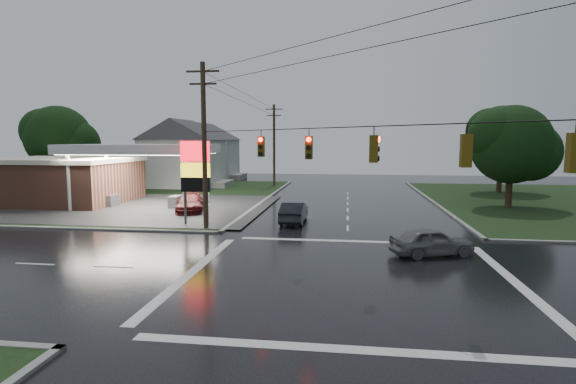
# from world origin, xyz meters

# --- Properties ---
(ground) EXTENTS (120.00, 120.00, 0.00)m
(ground) POSITION_xyz_m (0.00, 0.00, 0.00)
(ground) COLOR black
(ground) RESTS_ON ground
(grass_nw) EXTENTS (36.00, 36.00, 0.08)m
(grass_nw) POSITION_xyz_m (-26.00, 26.00, 0.04)
(grass_nw) COLOR black
(grass_nw) RESTS_ON ground
(gas_station) EXTENTS (26.20, 18.00, 5.60)m
(gas_station) POSITION_xyz_m (-25.68, 19.70, 2.55)
(gas_station) COLOR #2D2D2D
(gas_station) RESTS_ON ground
(pylon_sign) EXTENTS (2.00, 0.35, 6.00)m
(pylon_sign) POSITION_xyz_m (-10.50, 10.50, 4.01)
(pylon_sign) COLOR #59595E
(pylon_sign) RESTS_ON ground
(utility_pole_nw) EXTENTS (2.20, 0.32, 11.00)m
(utility_pole_nw) POSITION_xyz_m (-9.50, 9.50, 5.72)
(utility_pole_nw) COLOR #382619
(utility_pole_nw) RESTS_ON ground
(utility_pole_n) EXTENTS (2.20, 0.32, 10.50)m
(utility_pole_n) POSITION_xyz_m (-9.50, 38.00, 5.47)
(utility_pole_n) COLOR #382619
(utility_pole_n) RESTS_ON ground
(traffic_signals) EXTENTS (26.87, 26.87, 1.47)m
(traffic_signals) POSITION_xyz_m (0.02, -0.02, 6.48)
(traffic_signals) COLOR black
(traffic_signals) RESTS_ON ground
(house_near) EXTENTS (11.05, 8.48, 8.60)m
(house_near) POSITION_xyz_m (-20.95, 36.00, 4.41)
(house_near) COLOR silver
(house_near) RESTS_ON ground
(house_far) EXTENTS (11.05, 8.48, 8.60)m
(house_far) POSITION_xyz_m (-21.95, 48.00, 4.41)
(house_far) COLOR silver
(house_far) RESTS_ON ground
(tree_nw_behind) EXTENTS (8.93, 7.60, 10.00)m
(tree_nw_behind) POSITION_xyz_m (-33.84, 29.99, 6.18)
(tree_nw_behind) COLOR black
(tree_nw_behind) RESTS_ON ground
(tree_ne_near) EXTENTS (7.99, 6.80, 8.98)m
(tree_ne_near) POSITION_xyz_m (14.14, 21.99, 5.56)
(tree_ne_near) COLOR black
(tree_ne_near) RESTS_ON ground
(tree_ne_far) EXTENTS (8.46, 7.20, 9.80)m
(tree_ne_far) POSITION_xyz_m (17.15, 33.99, 6.18)
(tree_ne_far) COLOR black
(tree_ne_far) RESTS_ON ground
(car_north) EXTENTS (1.65, 4.64, 1.52)m
(car_north) POSITION_xyz_m (-3.88, 12.57, 0.76)
(car_north) COLOR black
(car_north) RESTS_ON ground
(car_crossing) EXTENTS (4.64, 3.05, 1.47)m
(car_crossing) POSITION_xyz_m (4.30, 4.25, 0.73)
(car_crossing) COLOR slate
(car_crossing) RESTS_ON ground
(car_pump) EXTENTS (3.35, 5.56, 1.51)m
(car_pump) POSITION_xyz_m (-13.00, 16.28, 0.75)
(car_pump) COLOR #581415
(car_pump) RESTS_ON ground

